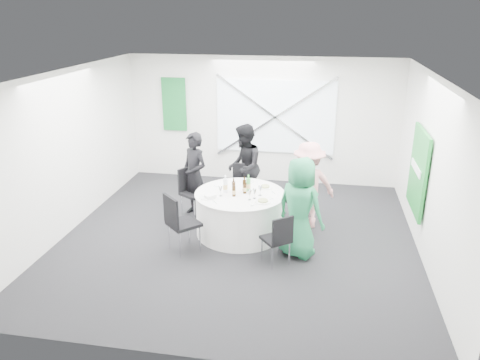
% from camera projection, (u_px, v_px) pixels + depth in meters
% --- Properties ---
extents(floor, '(6.00, 6.00, 0.00)m').
position_uv_depth(floor, '(238.00, 238.00, 8.11)').
color(floor, black).
rests_on(floor, ground).
extents(ceiling, '(6.00, 6.00, 0.00)m').
position_uv_depth(ceiling, '(238.00, 74.00, 7.14)').
color(ceiling, silver).
rests_on(ceiling, wall_back).
extents(wall_back, '(6.00, 0.00, 6.00)m').
position_uv_depth(wall_back, '(262.00, 120.00, 10.40)').
color(wall_back, white).
rests_on(wall_back, floor).
extents(wall_front, '(6.00, 0.00, 6.00)m').
position_uv_depth(wall_front, '(187.00, 249.00, 4.85)').
color(wall_front, white).
rests_on(wall_front, floor).
extents(wall_left, '(0.00, 6.00, 6.00)m').
position_uv_depth(wall_left, '(68.00, 152.00, 8.11)').
color(wall_left, white).
rests_on(wall_left, floor).
extents(wall_right, '(0.00, 6.00, 6.00)m').
position_uv_depth(wall_right, '(431.00, 172.00, 7.13)').
color(wall_right, white).
rests_on(wall_right, floor).
extents(window_panel, '(2.60, 0.03, 1.60)m').
position_uv_depth(window_panel, '(275.00, 117.00, 10.28)').
color(window_panel, silver).
rests_on(window_panel, wall_back).
extents(window_brace_a, '(2.63, 0.05, 1.84)m').
position_uv_depth(window_brace_a, '(275.00, 117.00, 10.24)').
color(window_brace_a, silver).
rests_on(window_brace_a, window_panel).
extents(window_brace_b, '(2.63, 0.05, 1.84)m').
position_uv_depth(window_brace_b, '(275.00, 117.00, 10.24)').
color(window_brace_b, silver).
rests_on(window_brace_b, window_panel).
extents(green_banner, '(0.55, 0.04, 1.20)m').
position_uv_depth(green_banner, '(174.00, 104.00, 10.57)').
color(green_banner, '#146436').
rests_on(green_banner, wall_back).
extents(green_sign, '(0.05, 1.20, 1.40)m').
position_uv_depth(green_sign, '(418.00, 171.00, 7.77)').
color(green_sign, '#177F2A').
rests_on(green_sign, wall_right).
extents(banquet_table, '(1.56, 1.56, 0.76)m').
position_uv_depth(banquet_table, '(240.00, 213.00, 8.16)').
color(banquet_table, white).
rests_on(banquet_table, floor).
extents(chair_back, '(0.47, 0.48, 0.92)m').
position_uv_depth(chair_back, '(243.00, 184.00, 9.07)').
color(chair_back, black).
rests_on(chair_back, floor).
extents(chair_back_left, '(0.58, 0.58, 0.93)m').
position_uv_depth(chair_back_left, '(191.00, 188.00, 8.86)').
color(chair_back_left, black).
rests_on(chair_back_left, floor).
extents(chair_back_right, '(0.64, 0.64, 1.02)m').
position_uv_depth(chair_back_right, '(300.00, 192.00, 8.51)').
color(chair_back_right, black).
rests_on(chair_back_right, floor).
extents(chair_front_right, '(0.54, 0.54, 0.84)m').
position_uv_depth(chair_front_right, '(279.00, 236.00, 7.09)').
color(chair_front_right, black).
rests_on(chair_front_right, floor).
extents(chair_front_left, '(0.64, 0.64, 1.00)m').
position_uv_depth(chair_front_left, '(178.00, 219.00, 7.43)').
color(chair_front_left, black).
rests_on(chair_front_left, floor).
extents(person_man_back_left, '(0.70, 0.65, 1.62)m').
position_uv_depth(person_man_back_left, '(194.00, 175.00, 8.77)').
color(person_man_back_left, black).
rests_on(person_man_back_left, floor).
extents(person_man_back, '(0.53, 0.86, 1.68)m').
position_uv_depth(person_man_back, '(244.00, 167.00, 9.10)').
color(person_man_back, black).
rests_on(person_man_back, floor).
extents(person_woman_pink, '(1.13, 0.84, 1.59)m').
position_uv_depth(person_woman_pink, '(308.00, 185.00, 8.29)').
color(person_woman_pink, '#D68A8B').
rests_on(person_woman_pink, floor).
extents(person_woman_green, '(0.95, 0.85, 1.64)m').
position_uv_depth(person_woman_green, '(300.00, 208.00, 7.29)').
color(person_woman_green, '#217B4C').
rests_on(person_woman_green, floor).
extents(plate_back, '(0.27, 0.27, 0.01)m').
position_uv_depth(plate_back, '(247.00, 181.00, 8.56)').
color(plate_back, white).
rests_on(plate_back, banquet_table).
extents(plate_back_left, '(0.26, 0.26, 0.01)m').
position_uv_depth(plate_back_left, '(221.00, 185.00, 8.40)').
color(plate_back_left, white).
rests_on(plate_back_left, banquet_table).
extents(plate_back_right, '(0.25, 0.25, 0.04)m').
position_uv_depth(plate_back_right, '(265.00, 187.00, 8.26)').
color(plate_back_right, white).
rests_on(plate_back_right, banquet_table).
extents(plate_front_right, '(0.26, 0.26, 0.04)m').
position_uv_depth(plate_front_right, '(263.00, 201.00, 7.65)').
color(plate_front_right, white).
rests_on(plate_front_right, banquet_table).
extents(plate_front_left, '(0.26, 0.26, 0.01)m').
position_uv_depth(plate_front_left, '(207.00, 197.00, 7.83)').
color(plate_front_left, white).
rests_on(plate_front_left, banquet_table).
extents(napkin, '(0.20, 0.21, 0.05)m').
position_uv_depth(napkin, '(210.00, 196.00, 7.79)').
color(napkin, white).
rests_on(napkin, plate_front_left).
extents(beer_bottle_a, '(0.06, 0.06, 0.26)m').
position_uv_depth(beer_bottle_a, '(234.00, 187.00, 8.03)').
color(beer_bottle_a, '#351E09').
rests_on(beer_bottle_a, banquet_table).
extents(beer_bottle_b, '(0.06, 0.06, 0.26)m').
position_uv_depth(beer_bottle_b, '(244.00, 185.00, 8.10)').
color(beer_bottle_b, '#351E09').
rests_on(beer_bottle_b, banquet_table).
extents(beer_bottle_c, '(0.06, 0.06, 0.25)m').
position_uv_depth(beer_bottle_c, '(245.00, 188.00, 7.99)').
color(beer_bottle_c, '#351E09').
rests_on(beer_bottle_c, banquet_table).
extents(beer_bottle_d, '(0.06, 0.06, 0.25)m').
position_uv_depth(beer_bottle_d, '(234.00, 191.00, 7.87)').
color(beer_bottle_d, '#351E09').
rests_on(beer_bottle_d, banquet_table).
extents(green_water_bottle, '(0.08, 0.08, 0.29)m').
position_uv_depth(green_water_bottle, '(248.00, 185.00, 8.09)').
color(green_water_bottle, green).
rests_on(green_water_bottle, banquet_table).
extents(clear_water_bottle, '(0.08, 0.08, 0.30)m').
position_uv_depth(clear_water_bottle, '(225.00, 186.00, 8.03)').
color(clear_water_bottle, white).
rests_on(clear_water_bottle, banquet_table).
extents(wine_glass_a, '(0.07, 0.07, 0.17)m').
position_uv_depth(wine_glass_a, '(260.00, 188.00, 7.89)').
color(wine_glass_a, white).
rests_on(wine_glass_a, banquet_table).
extents(wine_glass_b, '(0.07, 0.07, 0.17)m').
position_uv_depth(wine_glass_b, '(255.00, 191.00, 7.76)').
color(wine_glass_b, white).
rests_on(wine_glass_b, banquet_table).
extents(wine_glass_c, '(0.07, 0.07, 0.17)m').
position_uv_depth(wine_glass_c, '(250.00, 193.00, 7.70)').
color(wine_glass_c, white).
rests_on(wine_glass_c, banquet_table).
extents(wine_glass_d, '(0.07, 0.07, 0.17)m').
position_uv_depth(wine_glass_d, '(220.00, 189.00, 7.87)').
color(wine_glass_d, white).
rests_on(wine_glass_d, banquet_table).
extents(fork_a, '(0.11, 0.12, 0.01)m').
position_uv_depth(fork_a, '(254.00, 205.00, 7.53)').
color(fork_a, silver).
rests_on(fork_a, banquet_table).
extents(knife_a, '(0.10, 0.13, 0.01)m').
position_uv_depth(knife_a, '(270.00, 200.00, 7.75)').
color(knife_a, silver).
rests_on(knife_a, banquet_table).
extents(fork_b, '(0.12, 0.12, 0.01)m').
position_uv_depth(fork_b, '(208.00, 197.00, 7.86)').
color(fork_b, silver).
rests_on(fork_b, banquet_table).
extents(knife_b, '(0.10, 0.13, 0.01)m').
position_uv_depth(knife_b, '(215.00, 202.00, 7.65)').
color(knife_b, silver).
rests_on(knife_b, banquet_table).
extents(fork_c, '(0.09, 0.14, 0.01)m').
position_uv_depth(fork_c, '(273.00, 192.00, 8.05)').
color(fork_c, silver).
rests_on(fork_c, banquet_table).
extents(knife_c, '(0.09, 0.14, 0.01)m').
position_uv_depth(knife_c, '(265.00, 185.00, 8.37)').
color(knife_c, silver).
rests_on(knife_c, banquet_table).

